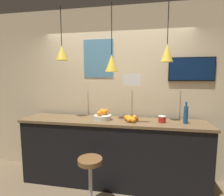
# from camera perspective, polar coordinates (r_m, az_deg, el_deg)

# --- Properties ---
(back_wall) EXTENTS (8.00, 0.06, 2.90)m
(back_wall) POSITION_cam_1_polar(r_m,az_deg,el_deg) (3.08, 1.31, 1.63)
(back_wall) COLOR beige
(back_wall) RESTS_ON ground_plane
(service_counter) EXTENTS (2.92, 0.55, 1.06)m
(service_counter) POSITION_cam_1_polar(r_m,az_deg,el_deg) (2.94, 0.00, -17.23)
(service_counter) COLOR black
(service_counter) RESTS_ON ground_plane
(bar_stool) EXTENTS (0.36, 0.36, 0.70)m
(bar_stool) POSITION_cam_1_polar(r_m,az_deg,el_deg) (2.50, -7.09, -23.99)
(bar_stool) COLOR #B7B7BC
(bar_stool) RESTS_ON ground_plane
(fruit_bowl) EXTENTS (0.28, 0.28, 0.16)m
(fruit_bowl) POSITION_cam_1_polar(r_m,az_deg,el_deg) (2.79, -3.01, -5.78)
(fruit_bowl) COLOR beige
(fruit_bowl) RESTS_ON service_counter
(orange_pile) EXTENTS (0.23, 0.27, 0.09)m
(orange_pile) POSITION_cam_1_polar(r_m,az_deg,el_deg) (2.71, 5.97, -6.69)
(orange_pile) COLOR orange
(orange_pile) RESTS_ON service_counter
(juice_bottle) EXTENTS (0.06, 0.06, 0.32)m
(juice_bottle) POSITION_cam_1_polar(r_m,az_deg,el_deg) (2.75, 22.94, -4.96)
(juice_bottle) COLOR navy
(juice_bottle) RESTS_ON service_counter
(spread_jar) EXTENTS (0.11, 0.11, 0.10)m
(spread_jar) POSITION_cam_1_polar(r_m,az_deg,el_deg) (2.72, 16.01, -6.67)
(spread_jar) COLOR red
(spread_jar) RESTS_ON service_counter
(pendant_lamp_left) EXTENTS (0.19, 0.19, 0.81)m
(pendant_lamp_left) POSITION_cam_1_polar(r_m,az_deg,el_deg) (2.92, -16.04, 14.00)
(pendant_lamp_left) COLOR black
(pendant_lamp_middle) EXTENTS (0.19, 0.19, 0.99)m
(pendant_lamp_middle) POSITION_cam_1_polar(r_m,az_deg,el_deg) (2.66, -0.12, 11.40)
(pendant_lamp_middle) COLOR black
(pendant_lamp_right) EXTENTS (0.17, 0.17, 0.86)m
(pendant_lamp_right) POSITION_cam_1_polar(r_m,az_deg,el_deg) (2.64, 17.52, 13.91)
(pendant_lamp_right) COLOR black
(mounted_tv) EXTENTS (0.69, 0.04, 0.37)m
(mounted_tv) POSITION_cam_1_polar(r_m,az_deg,el_deg) (3.06, 24.51, 8.57)
(mounted_tv) COLOR black
(hanging_menu_board) EXTENTS (0.24, 0.01, 0.17)m
(hanging_menu_board) POSITION_cam_1_polar(r_m,az_deg,el_deg) (2.45, 6.52, 5.99)
(hanging_menu_board) COLOR white
(wall_poster) EXTENTS (0.52, 0.01, 0.65)m
(wall_poster) POSITION_cam_1_polar(r_m,az_deg,el_deg) (3.11, -4.51, 12.69)
(wall_poster) COLOR teal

